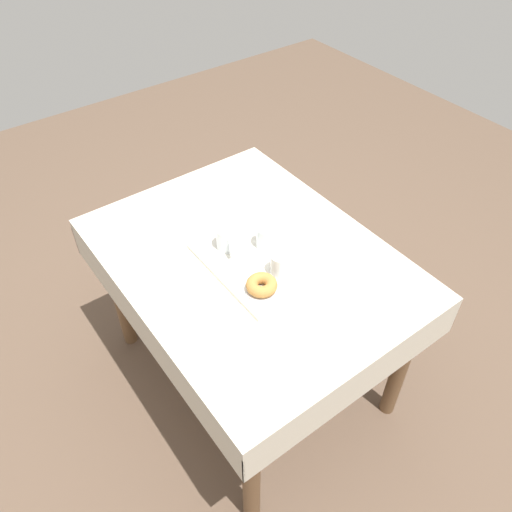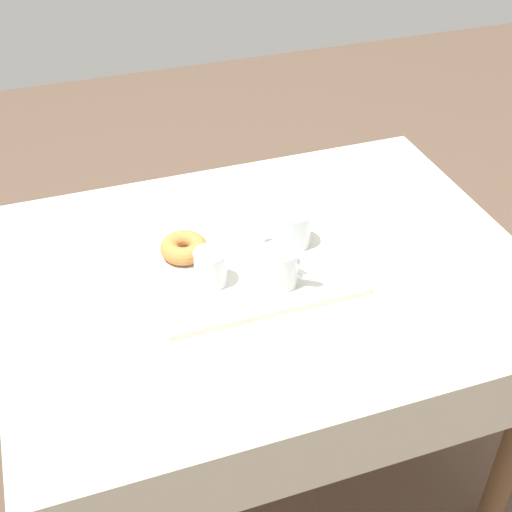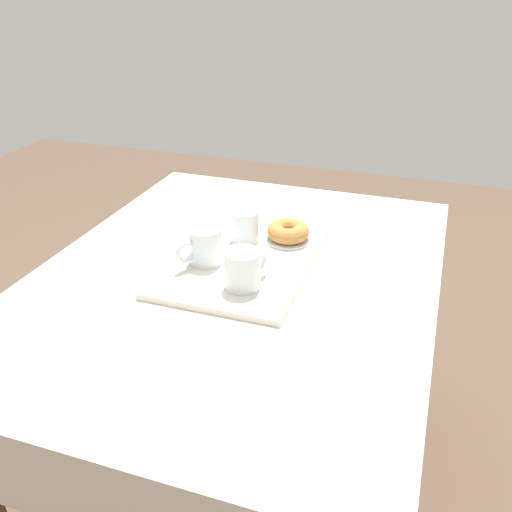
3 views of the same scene
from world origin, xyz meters
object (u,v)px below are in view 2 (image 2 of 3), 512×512
Objects in this scene: tea_mug_right at (292,229)px; tea_mug_left at (282,267)px; donut_plate_left at (185,256)px; dining_table at (267,299)px; water_glass_near at (211,269)px; sugar_donut_left at (184,248)px; serving_tray at (251,269)px.

tea_mug_left is at bearing 59.61° from tea_mug_right.
dining_table is at bearing 155.87° from donut_plate_left.
water_glass_near is 0.11m from sugar_donut_left.
serving_tray is 0.11m from water_glass_near.
sugar_donut_left is (0.18, -0.08, 0.14)m from dining_table.
serving_tray is at bearing 5.95° from dining_table.
donut_plate_left reaches higher than serving_tray.
sugar_donut_left is (0.13, -0.08, 0.04)m from serving_tray.
sugar_donut_left is at bearing -6.81° from tea_mug_right.
tea_mug_left reaches higher than dining_table.
water_glass_near is at bearing 107.30° from sugar_donut_left.
sugar_donut_left reaches higher than donut_plate_left.
donut_plate_left is 0.02m from sugar_donut_left.
dining_table is 10.54× the size of donut_plate_left.
dining_table is 0.11m from serving_tray.
serving_tray is at bearing 148.03° from sugar_donut_left.
tea_mug_left is at bearing 139.00° from donut_plate_left.
tea_mug_left is 1.36× the size of water_glass_near.
tea_mug_left is (-0.00, 0.08, 0.16)m from dining_table.
tea_mug_right is 1.03× the size of donut_plate_left.
serving_tray is (0.04, 0.00, 0.11)m from dining_table.
dining_table is 0.17m from tea_mug_left.
sugar_donut_left is at bearing 0.00° from donut_plate_left.
water_glass_near is at bearing 11.02° from dining_table.
tea_mug_right reaches higher than dining_table.
water_glass_near is (0.15, -0.05, -0.00)m from tea_mug_left.
serving_tray is at bearing 148.03° from donut_plate_left.
sugar_donut_left is at bearing -72.70° from water_glass_near.
tea_mug_left and tea_mug_right have the same top height.
sugar_donut_left is at bearing -31.97° from serving_tray.
tea_mug_left is at bearing 161.07° from water_glass_near.
water_glass_near reaches higher than donut_plate_left.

